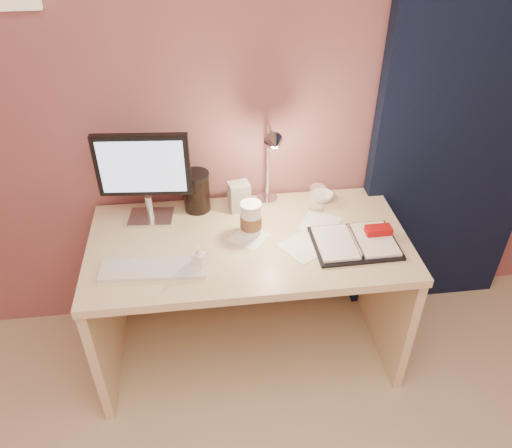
{
  "coord_description": "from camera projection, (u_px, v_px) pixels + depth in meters",
  "views": [
    {
      "loc": [
        -0.18,
        -0.33,
        2.08
      ],
      "look_at": [
        0.03,
        1.33,
        0.85
      ],
      "focal_mm": 35.0,
      "sensor_mm": 36.0,
      "label": 1
    }
  ],
  "objects": [
    {
      "name": "desk_lamp",
      "position": [
        271.0,
        162.0,
        2.18
      ],
      "size": [
        0.1,
        0.27,
        0.44
      ],
      "rotation": [
        0.0,
        0.0,
        -0.0
      ],
      "color": "silver",
      "rests_on": "desk"
    },
    {
      "name": "paper_a",
      "position": [
        304.0,
        247.0,
        2.14
      ],
      "size": [
        0.24,
        0.24,
        0.0
      ],
      "primitive_type": "cube",
      "rotation": [
        0.0,
        0.0,
        0.57
      ],
      "color": "white",
      "rests_on": "desk"
    },
    {
      "name": "paper_b",
      "position": [
        320.0,
        223.0,
        2.28
      ],
      "size": [
        0.22,
        0.22,
        0.0
      ],
      "primitive_type": "cube",
      "rotation": [
        0.0,
        0.0,
        -0.54
      ],
      "color": "white",
      "rests_on": "desk"
    },
    {
      "name": "lotion_bottle",
      "position": [
        199.0,
        257.0,
        2.0
      ],
      "size": [
        0.07,
        0.07,
        0.11
      ],
      "primitive_type": "imported",
      "rotation": [
        0.0,
        0.0,
        -0.42
      ],
      "color": "white",
      "rests_on": "desk"
    },
    {
      "name": "room",
      "position": [
        447.0,
        113.0,
        2.28
      ],
      "size": [
        3.5,
        3.5,
        3.5
      ],
      "color": "#C6B28E",
      "rests_on": "ground"
    },
    {
      "name": "product_box",
      "position": [
        239.0,
        196.0,
        2.33
      ],
      "size": [
        0.11,
        0.09,
        0.14
      ],
      "primitive_type": "cube",
      "rotation": [
        0.0,
        0.0,
        0.19
      ],
      "color": "#BCBBB7",
      "rests_on": "desk"
    },
    {
      "name": "dark_jar",
      "position": [
        197.0,
        193.0,
        2.32
      ],
      "size": [
        0.12,
        0.12,
        0.17
      ],
      "primitive_type": "cylinder",
      "color": "black",
      "rests_on": "desk"
    },
    {
      "name": "desk",
      "position": [
        247.0,
        267.0,
        2.38
      ],
      "size": [
        1.4,
        0.7,
        0.73
      ],
      "color": "beige",
      "rests_on": "ground"
    },
    {
      "name": "bowl",
      "position": [
        322.0,
        197.0,
        2.43
      ],
      "size": [
        0.12,
        0.12,
        0.03
      ],
      "primitive_type": "imported",
      "rotation": [
        0.0,
        0.0,
        -0.11
      ],
      "color": "white",
      "rests_on": "desk"
    },
    {
      "name": "monitor",
      "position": [
        144.0,
        170.0,
        2.16
      ],
      "size": [
        0.41,
        0.16,
        0.43
      ],
      "rotation": [
        0.0,
        0.0,
        -0.09
      ],
      "color": "silver",
      "rests_on": "desk"
    },
    {
      "name": "keyboard",
      "position": [
        153.0,
        269.0,
        2.01
      ],
      "size": [
        0.43,
        0.16,
        0.02
      ],
      "primitive_type": "cube",
      "rotation": [
        0.0,
        0.0,
        -0.07
      ],
      "color": "white",
      "rests_on": "desk"
    },
    {
      "name": "paper_c",
      "position": [
        250.0,
        237.0,
        2.19
      ],
      "size": [
        0.2,
        0.2,
        0.0
      ],
      "primitive_type": "cube",
      "rotation": [
        0.0,
        0.0,
        0.87
      ],
      "color": "white",
      "rests_on": "desk"
    },
    {
      "name": "clear_cup",
      "position": [
        317.0,
        198.0,
        2.33
      ],
      "size": [
        0.07,
        0.07,
        0.13
      ],
      "primitive_type": "cylinder",
      "color": "white",
      "rests_on": "desk"
    },
    {
      "name": "planner",
      "position": [
        357.0,
        241.0,
        2.15
      ],
      "size": [
        0.36,
        0.28,
        0.06
      ],
      "rotation": [
        0.0,
        0.0,
        0.01
      ],
      "color": "black",
      "rests_on": "desk"
    },
    {
      "name": "coffee_cup",
      "position": [
        251.0,
        219.0,
        2.18
      ],
      "size": [
        0.1,
        0.1,
        0.15
      ],
      "color": "white",
      "rests_on": "desk"
    }
  ]
}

